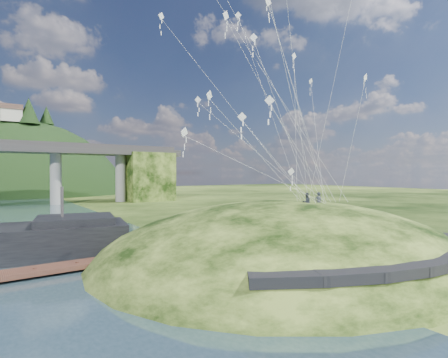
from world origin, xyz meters
TOP-DOWN VIEW (x-y plane):
  - ground at (0.00, 0.00)m, footprint 320.00×320.00m
  - grass_hill at (8.00, 2.00)m, footprint 36.00×32.00m
  - footpath at (7.46, -9.74)m, footprint 22.29×5.84m
  - wooden_dock at (-8.77, 7.52)m, footprint 13.61×2.53m
  - kite_flyers at (9.56, 0.26)m, footprint 2.08×1.08m
  - kite_swarm at (4.92, 3.19)m, footprint 18.88×17.01m

SIDE VIEW (x-z plane):
  - grass_hill at x=8.00m, z-range -8.00..5.00m
  - ground at x=0.00m, z-range 0.00..0.00m
  - wooden_dock at x=-8.77m, z-range -0.06..0.91m
  - footpath at x=7.46m, z-range 1.67..2.50m
  - kite_flyers at x=9.56m, z-range 4.89..6.76m
  - kite_swarm at x=4.92m, z-range 9.17..30.16m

